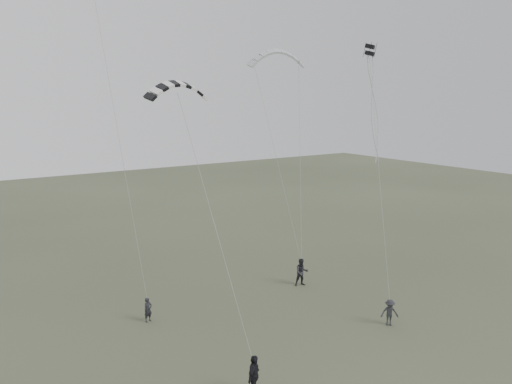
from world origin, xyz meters
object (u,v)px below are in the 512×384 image
flyer_far (390,313)px  kite_box (370,50)px  flyer_right (302,272)px  flyer_left (148,310)px  kite_pale_large (277,51)px  kite_striped (177,84)px  flyer_center (254,376)px

flyer_far → kite_box: size_ratio=2.30×
flyer_far → flyer_right: bearing=127.4°
flyer_left → flyer_far: (11.61, -8.38, 0.06)m
flyer_left → kite_pale_large: 21.33m
kite_striped → kite_box: kite_box is taller
kite_striped → flyer_far: bearing=-20.4°
flyer_left → flyer_center: size_ratio=0.75×
flyer_left → kite_striped: bearing=-96.2°
flyer_center → flyer_left: bearing=60.0°
kite_striped → kite_box: size_ratio=4.55×
flyer_left → flyer_right: 11.35m
flyer_right → kite_box: (3.63, -2.22, 15.31)m
flyer_far → kite_box: kite_box is taller
flyer_right → kite_pale_large: (1.81, 5.69, 15.73)m
flyer_center → kite_striped: size_ratio=0.62×
flyer_right → flyer_left: bearing=-161.2°
flyer_left → kite_pale_large: (13.15, 5.17, 15.98)m
kite_pale_large → kite_striped: bearing=-122.2°
flyer_far → kite_striped: bearing=-167.0°
kite_pale_large → kite_box: 8.13m
flyer_left → flyer_right: bearing=-17.1°
flyer_far → kite_striped: kite_striped is taller
kite_pale_large → kite_striped: kite_pale_large is taller
flyer_left → flyer_center: 9.94m
flyer_center → flyer_far: 10.67m
flyer_right → kite_striped: kite_striped is taller
kite_pale_large → kite_box: kite_pale_large is taller
flyer_center → kite_striped: (-0.50, 6.05, 12.90)m
kite_pale_large → flyer_right: bearing=-85.3°
flyer_right → kite_pale_large: size_ratio=0.45×
flyer_right → kite_striped: (-10.78, -3.31, 12.90)m
flyer_far → kite_box: 16.83m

